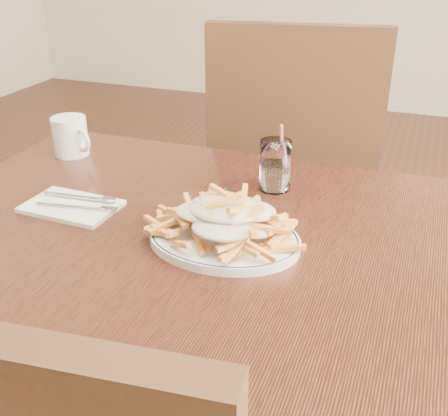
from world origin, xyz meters
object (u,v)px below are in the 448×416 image
at_px(fries_plate, 224,239).
at_px(coffee_mug, 71,136).
at_px(loaded_fries, 224,215).
at_px(table, 217,267).
at_px(chair_far, 293,171).
at_px(water_glass, 275,168).

distance_m(fries_plate, coffee_mug, 0.58).
distance_m(fries_plate, loaded_fries, 0.05).
bearing_deg(table, fries_plate, -53.29).
bearing_deg(table, coffee_mug, 153.07).
height_order(table, loaded_fries, loaded_fries).
xyz_separation_m(chair_far, loaded_fries, (0.06, -0.75, 0.22)).
bearing_deg(water_glass, fries_plate, -94.19).
xyz_separation_m(table, water_glass, (0.05, 0.22, 0.13)).
relative_size(fries_plate, loaded_fries, 1.04).
bearing_deg(coffee_mug, table, -26.93).
bearing_deg(fries_plate, chair_far, 94.23).
bearing_deg(water_glass, loaded_fries, -94.19).
xyz_separation_m(loaded_fries, coffee_mug, (-0.50, 0.28, -0.01)).
bearing_deg(table, loaded_fries, -53.29).
height_order(fries_plate, water_glass, water_glass).
relative_size(table, chair_far, 1.16).
bearing_deg(fries_plate, table, 126.71).
bearing_deg(chair_far, table, -87.92).
distance_m(chair_far, loaded_fries, 0.78).
xyz_separation_m(chair_far, fries_plate, (0.06, -0.75, 0.17)).
distance_m(loaded_fries, coffee_mug, 0.57).
xyz_separation_m(fries_plate, coffee_mug, (-0.50, 0.28, 0.04)).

